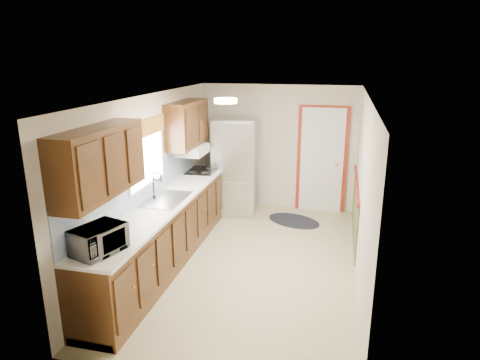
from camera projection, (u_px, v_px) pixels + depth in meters
The scene contains 8 objects.
room_shell at pixel (251, 184), 5.95m from camera, with size 3.20×5.20×2.52m.
kitchen_run at pixel (162, 210), 6.06m from camera, with size 0.63×4.00×2.20m.
back_wall_trim at pixel (329, 170), 7.88m from camera, with size 1.12×2.30×2.08m.
ceiling_fixture at pixel (226, 101), 5.50m from camera, with size 0.30×0.30×0.06m, color #FFD88C.
microwave at pixel (98, 237), 4.42m from camera, with size 0.53×0.29×0.36m, color white.
refrigerator at pixel (235, 166), 8.06m from camera, with size 0.85×0.81×1.82m.
rug at pixel (294, 221), 7.83m from camera, with size 1.00×0.65×0.01m, color black.
cooktop at pixel (202, 171), 7.59m from camera, with size 0.49×0.58×0.02m, color black.
Camera 1 is at (1.18, -5.57, 2.93)m, focal length 32.00 mm.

